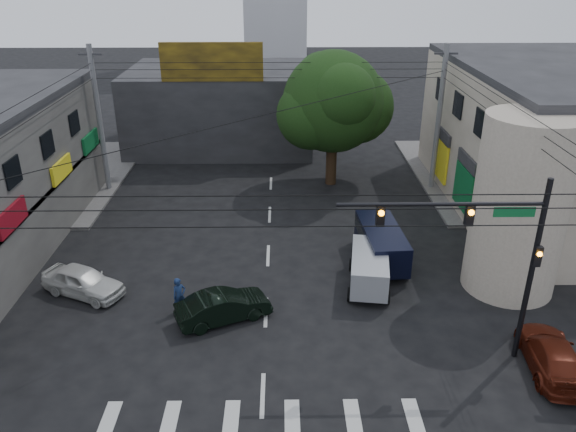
{
  "coord_description": "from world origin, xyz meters",
  "views": [
    {
      "loc": [
        0.67,
        -18.01,
        13.75
      ],
      "look_at": [
        0.97,
        4.0,
        3.59
      ],
      "focal_mm": 35.0,
      "sensor_mm": 36.0,
      "label": 1
    }
  ],
  "objects_px": {
    "traffic_officer": "(179,296)",
    "navy_van": "(381,245)",
    "utility_pole_far_right": "(439,120)",
    "maroon_sedan": "(552,355)",
    "silver_minivan": "(369,270)",
    "white_compact": "(83,281)",
    "traffic_gantry": "(489,243)",
    "dark_sedan": "(223,306)",
    "street_tree": "(333,102)",
    "utility_pole_far_left": "(100,121)"
  },
  "relations": [
    {
      "from": "dark_sedan",
      "to": "navy_van",
      "type": "bearing_deg",
      "value": -80.91
    },
    {
      "from": "navy_van",
      "to": "white_compact",
      "type": "bearing_deg",
      "value": 97.43
    },
    {
      "from": "traffic_gantry",
      "to": "utility_pole_far_right",
      "type": "bearing_deg",
      "value": 81.06
    },
    {
      "from": "utility_pole_far_right",
      "to": "traffic_officer",
      "type": "distance_m",
      "value": 20.22
    },
    {
      "from": "street_tree",
      "to": "utility_pole_far_left",
      "type": "xyz_separation_m",
      "value": [
        -14.5,
        -1.0,
        -0.87
      ]
    },
    {
      "from": "dark_sedan",
      "to": "white_compact",
      "type": "relative_size",
      "value": 0.99
    },
    {
      "from": "utility_pole_far_right",
      "to": "white_compact",
      "type": "relative_size",
      "value": 2.21
    },
    {
      "from": "street_tree",
      "to": "utility_pole_far_right",
      "type": "relative_size",
      "value": 0.95
    },
    {
      "from": "street_tree",
      "to": "utility_pole_far_left",
      "type": "height_order",
      "value": "utility_pole_far_left"
    },
    {
      "from": "utility_pole_far_right",
      "to": "dark_sedan",
      "type": "xyz_separation_m",
      "value": [
        -12.24,
        -14.51,
        -3.96
      ]
    },
    {
      "from": "white_compact",
      "to": "traffic_officer",
      "type": "height_order",
      "value": "traffic_officer"
    },
    {
      "from": "street_tree",
      "to": "dark_sedan",
      "type": "relative_size",
      "value": 2.11
    },
    {
      "from": "white_compact",
      "to": "maroon_sedan",
      "type": "bearing_deg",
      "value": -81.05
    },
    {
      "from": "white_compact",
      "to": "traffic_officer",
      "type": "bearing_deg",
      "value": -83.44
    },
    {
      "from": "utility_pole_far_right",
      "to": "dark_sedan",
      "type": "height_order",
      "value": "utility_pole_far_right"
    },
    {
      "from": "white_compact",
      "to": "dark_sedan",
      "type": "bearing_deg",
      "value": -82.83
    },
    {
      "from": "utility_pole_far_right",
      "to": "navy_van",
      "type": "relative_size",
      "value": 1.95
    },
    {
      "from": "white_compact",
      "to": "navy_van",
      "type": "relative_size",
      "value": 0.88
    },
    {
      "from": "utility_pole_far_left",
      "to": "maroon_sedan",
      "type": "xyz_separation_m",
      "value": [
        21.0,
        -17.77,
        -3.98
      ]
    },
    {
      "from": "utility_pole_far_left",
      "to": "traffic_officer",
      "type": "xyz_separation_m",
      "value": [
        6.87,
        -13.96,
        -3.78
      ]
    },
    {
      "from": "utility_pole_far_left",
      "to": "dark_sedan",
      "type": "xyz_separation_m",
      "value": [
        8.76,
        -14.51,
        -3.96
      ]
    },
    {
      "from": "street_tree",
      "to": "maroon_sedan",
      "type": "xyz_separation_m",
      "value": [
        6.5,
        -18.77,
        -4.85
      ]
    },
    {
      "from": "street_tree",
      "to": "silver_minivan",
      "type": "bearing_deg",
      "value": -87.07
    },
    {
      "from": "silver_minivan",
      "to": "traffic_officer",
      "type": "bearing_deg",
      "value": 111.71
    },
    {
      "from": "street_tree",
      "to": "utility_pole_far_right",
      "type": "xyz_separation_m",
      "value": [
        6.5,
        -1.0,
        -0.87
      ]
    },
    {
      "from": "traffic_gantry",
      "to": "maroon_sedan",
      "type": "relative_size",
      "value": 1.62
    },
    {
      "from": "utility_pole_far_right",
      "to": "dark_sedan",
      "type": "bearing_deg",
      "value": -130.15
    },
    {
      "from": "utility_pole_far_left",
      "to": "maroon_sedan",
      "type": "bearing_deg",
      "value": -40.23
    },
    {
      "from": "utility_pole_far_right",
      "to": "maroon_sedan",
      "type": "height_order",
      "value": "utility_pole_far_right"
    },
    {
      "from": "traffic_officer",
      "to": "navy_van",
      "type": "bearing_deg",
      "value": -13.85
    },
    {
      "from": "street_tree",
      "to": "traffic_officer",
      "type": "distance_m",
      "value": 17.42
    },
    {
      "from": "white_compact",
      "to": "silver_minivan",
      "type": "distance_m",
      "value": 12.85
    },
    {
      "from": "white_compact",
      "to": "silver_minivan",
      "type": "bearing_deg",
      "value": -63.02
    },
    {
      "from": "silver_minivan",
      "to": "navy_van",
      "type": "xyz_separation_m",
      "value": [
        0.91,
        2.25,
        0.09
      ]
    },
    {
      "from": "utility_pole_far_left",
      "to": "white_compact",
      "type": "distance_m",
      "value": 13.27
    },
    {
      "from": "dark_sedan",
      "to": "navy_van",
      "type": "distance_m",
      "value": 8.73
    },
    {
      "from": "street_tree",
      "to": "traffic_gantry",
      "type": "xyz_separation_m",
      "value": [
        3.82,
        -18.0,
        -0.64
      ]
    },
    {
      "from": "navy_van",
      "to": "utility_pole_far_left",
      "type": "bearing_deg",
      "value": 55.01
    },
    {
      "from": "street_tree",
      "to": "white_compact",
      "type": "bearing_deg",
      "value": -132.13
    },
    {
      "from": "maroon_sedan",
      "to": "dark_sedan",
      "type": "bearing_deg",
      "value": -8.45
    },
    {
      "from": "dark_sedan",
      "to": "white_compact",
      "type": "xyz_separation_m",
      "value": [
        -6.44,
        2.05,
        0.01
      ]
    },
    {
      "from": "street_tree",
      "to": "navy_van",
      "type": "relative_size",
      "value": 1.84
    },
    {
      "from": "traffic_gantry",
      "to": "maroon_sedan",
      "type": "xyz_separation_m",
      "value": [
        2.68,
        -0.76,
        -4.21
      ]
    },
    {
      "from": "white_compact",
      "to": "navy_van",
      "type": "distance_m",
      "value": 14.01
    },
    {
      "from": "utility_pole_far_left",
      "to": "utility_pole_far_right",
      "type": "distance_m",
      "value": 21.0
    },
    {
      "from": "maroon_sedan",
      "to": "traffic_officer",
      "type": "height_order",
      "value": "traffic_officer"
    },
    {
      "from": "dark_sedan",
      "to": "maroon_sedan",
      "type": "xyz_separation_m",
      "value": [
        12.24,
        -3.26,
        -0.02
      ]
    },
    {
      "from": "dark_sedan",
      "to": "silver_minivan",
      "type": "distance_m",
      "value": 6.88
    },
    {
      "from": "navy_van",
      "to": "traffic_officer",
      "type": "distance_m",
      "value": 10.12
    },
    {
      "from": "white_compact",
      "to": "traffic_gantry",
      "type": "bearing_deg",
      "value": -81.04
    }
  ]
}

